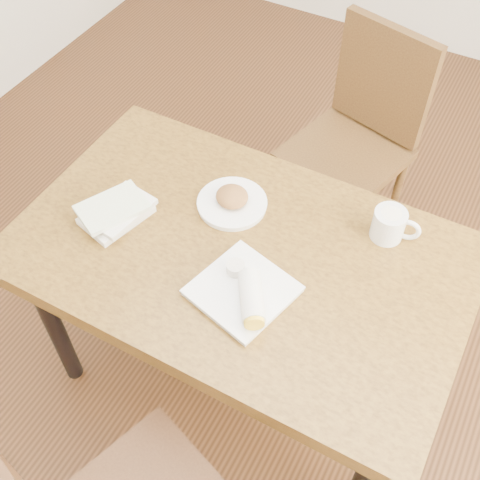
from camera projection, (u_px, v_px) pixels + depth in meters
The scene contains 7 objects.
ground at pixel (240, 372), 2.32m from camera, with size 4.00×5.00×0.01m, color #472814.
table at pixel (240, 268), 1.80m from camera, with size 1.31×0.81×0.75m.
chair_far at pixel (360, 131), 2.38m from camera, with size 0.51×0.51×0.95m.
plate_scone at pixel (232, 201), 1.83m from camera, with size 0.22×0.22×0.07m.
coffee_mug at pixel (390, 224), 1.73m from camera, with size 0.14×0.10×0.10m.
plate_burrito at pixel (245, 292), 1.61m from camera, with size 0.30×0.30×0.08m.
book_stack at pixel (116, 212), 1.80m from camera, with size 0.21×0.24×0.05m.
Camera 1 is at (0.51, -0.94, 2.11)m, focal length 45.00 mm.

